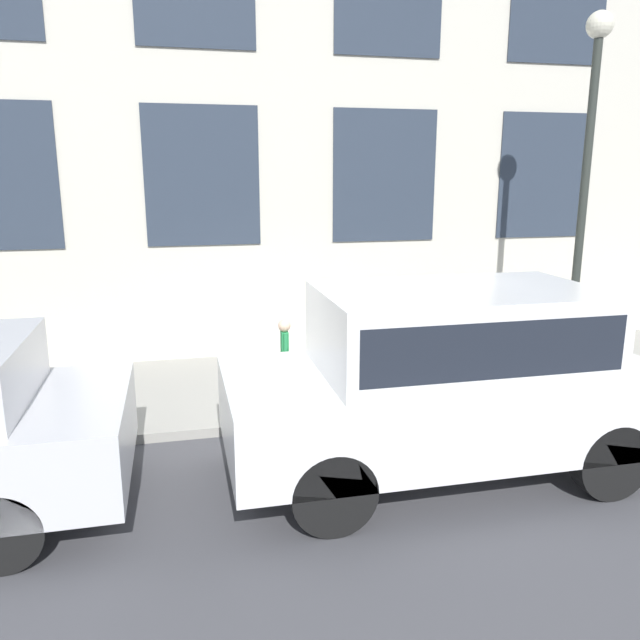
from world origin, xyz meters
name	(u,v)px	position (x,y,z in m)	size (l,w,h in m)	color
ground_plane	(344,426)	(0.00, 0.00, 0.00)	(80.00, 80.00, 0.00)	#47474C
sidewalk	(317,383)	(1.53, 0.00, 0.06)	(3.07, 60.00, 0.12)	#9E9B93
fire_hydrant	(356,374)	(0.52, -0.31, 0.51)	(0.34, 0.45, 0.75)	#2D7260
person	(285,350)	(1.01, 0.58, 0.77)	(0.26, 0.17, 1.07)	#726651
parked_truck_white_near	(450,371)	(-1.47, -0.73, 1.14)	(1.93, 4.55, 2.01)	black
street_lamp	(587,159)	(0.74, -3.70, 3.34)	(0.36, 0.36, 5.14)	#2D332D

